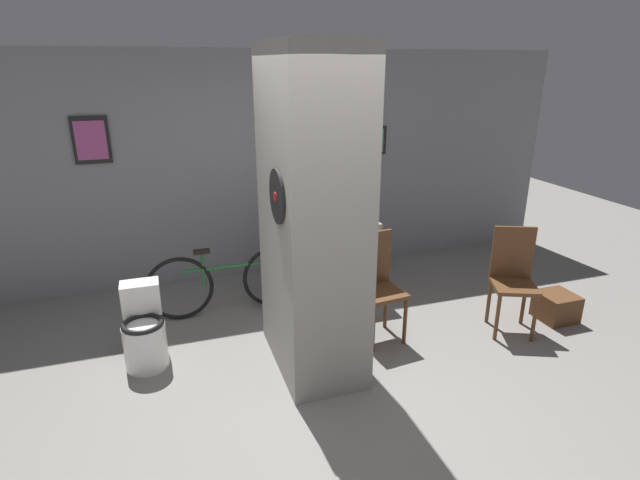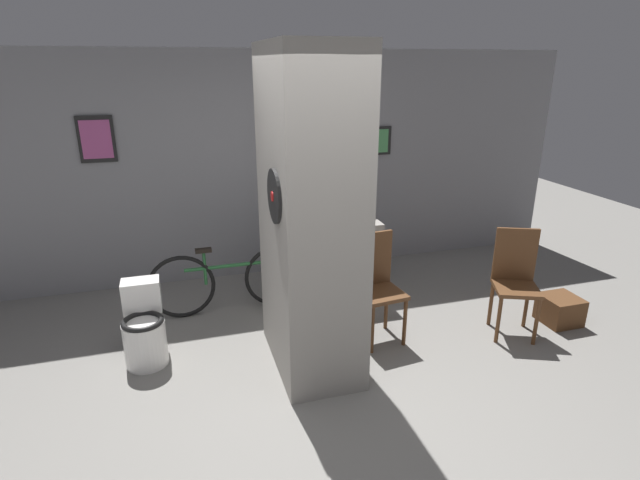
{
  "view_description": "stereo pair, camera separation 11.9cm",
  "coord_description": "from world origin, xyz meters",
  "px_view_note": "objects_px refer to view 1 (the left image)",
  "views": [
    {
      "loc": [
        -0.99,
        -3.03,
        2.45
      ],
      "look_at": [
        0.33,
        0.96,
        0.95
      ],
      "focal_mm": 28.0,
      "sensor_mm": 36.0,
      "label": 1
    },
    {
      "loc": [
        -0.88,
        -3.07,
        2.45
      ],
      "look_at": [
        0.33,
        0.96,
        0.95
      ],
      "focal_mm": 28.0,
      "sensor_mm": 36.0,
      "label": 2
    }
  ],
  "objects_px": {
    "chair_near_pillar": "(377,282)",
    "chair_by_doorway": "(513,275)",
    "bottle_tall": "(331,210)",
    "bicycle": "(229,281)",
    "toilet": "(144,332)"
  },
  "relations": [
    {
      "from": "chair_near_pillar",
      "to": "chair_by_doorway",
      "type": "distance_m",
      "value": 1.31
    },
    {
      "from": "chair_by_doorway",
      "to": "bicycle",
      "type": "xyz_separation_m",
      "value": [
        -2.52,
        1.17,
        -0.2
      ]
    },
    {
      "from": "chair_near_pillar",
      "to": "bottle_tall",
      "type": "relative_size",
      "value": 3.1
    },
    {
      "from": "toilet",
      "to": "chair_by_doorway",
      "type": "relative_size",
      "value": 0.68
    },
    {
      "from": "toilet",
      "to": "chair_by_doorway",
      "type": "xyz_separation_m",
      "value": [
        3.34,
        -0.46,
        0.26
      ]
    },
    {
      "from": "bicycle",
      "to": "bottle_tall",
      "type": "bearing_deg",
      "value": 2.93
    },
    {
      "from": "bottle_tall",
      "to": "bicycle",
      "type": "bearing_deg",
      "value": -177.07
    },
    {
      "from": "chair_near_pillar",
      "to": "bicycle",
      "type": "relative_size",
      "value": 0.62
    },
    {
      "from": "toilet",
      "to": "chair_near_pillar",
      "type": "distance_m",
      "value": 2.08
    },
    {
      "from": "chair_by_doorway",
      "to": "bottle_tall",
      "type": "distance_m",
      "value": 1.91
    },
    {
      "from": "toilet",
      "to": "bicycle",
      "type": "distance_m",
      "value": 1.09
    },
    {
      "from": "chair_near_pillar",
      "to": "bicycle",
      "type": "height_order",
      "value": "chair_near_pillar"
    },
    {
      "from": "toilet",
      "to": "bottle_tall",
      "type": "distance_m",
      "value": 2.2
    },
    {
      "from": "bicycle",
      "to": "bottle_tall",
      "type": "relative_size",
      "value": 5.03
    },
    {
      "from": "chair_near_pillar",
      "to": "chair_by_doorway",
      "type": "bearing_deg",
      "value": -18.02
    }
  ]
}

